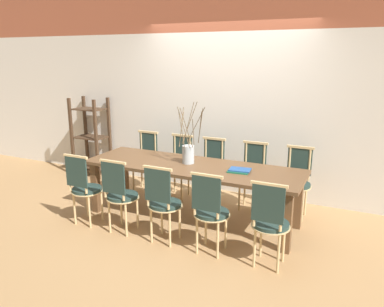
{
  "coord_description": "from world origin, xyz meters",
  "views": [
    {
      "loc": [
        1.91,
        -4.01,
        2.04
      ],
      "look_at": [
        0.0,
        0.0,
        0.87
      ],
      "focal_mm": 35.0,
      "sensor_mm": 36.0,
      "label": 1
    }
  ],
  "objects_px": {
    "chair_far_center": "(211,168)",
    "shelving_rack": "(91,137)",
    "dining_table": "(192,172)",
    "chair_near_center": "(163,201)",
    "book_stack": "(239,171)",
    "vase_centerpiece": "(188,153)"
  },
  "relations": [
    {
      "from": "chair_far_center",
      "to": "shelving_rack",
      "type": "relative_size",
      "value": 0.68
    },
    {
      "from": "chair_near_center",
      "to": "book_stack",
      "type": "distance_m",
      "value": 0.96
    },
    {
      "from": "dining_table",
      "to": "chair_far_center",
      "type": "distance_m",
      "value": 0.7
    },
    {
      "from": "vase_centerpiece",
      "to": "book_stack",
      "type": "height_order",
      "value": "vase_centerpiece"
    },
    {
      "from": "dining_table",
      "to": "chair_near_center",
      "type": "bearing_deg",
      "value": -91.95
    },
    {
      "from": "book_stack",
      "to": "chair_near_center",
      "type": "bearing_deg",
      "value": -133.19
    },
    {
      "from": "dining_table",
      "to": "book_stack",
      "type": "xyz_separation_m",
      "value": [
        0.62,
        -0.01,
        0.1
      ]
    },
    {
      "from": "shelving_rack",
      "to": "chair_near_center",
      "type": "bearing_deg",
      "value": -34.63
    },
    {
      "from": "dining_table",
      "to": "shelving_rack",
      "type": "bearing_deg",
      "value": 158.54
    },
    {
      "from": "chair_near_center",
      "to": "vase_centerpiece",
      "type": "height_order",
      "value": "vase_centerpiece"
    },
    {
      "from": "dining_table",
      "to": "chair_far_center",
      "type": "relative_size",
      "value": 3.0
    },
    {
      "from": "book_stack",
      "to": "chair_far_center",
      "type": "bearing_deg",
      "value": 132.65
    },
    {
      "from": "chair_near_center",
      "to": "chair_far_center",
      "type": "xyz_separation_m",
      "value": [
        -0.01,
        1.38,
        0.0
      ]
    },
    {
      "from": "chair_near_center",
      "to": "book_stack",
      "type": "height_order",
      "value": "chair_near_center"
    },
    {
      "from": "chair_near_center",
      "to": "chair_far_center",
      "type": "height_order",
      "value": "same"
    },
    {
      "from": "chair_near_center",
      "to": "shelving_rack",
      "type": "relative_size",
      "value": 0.68
    },
    {
      "from": "book_stack",
      "to": "shelving_rack",
      "type": "bearing_deg",
      "value": 162.5
    },
    {
      "from": "chair_far_center",
      "to": "shelving_rack",
      "type": "height_order",
      "value": "shelving_rack"
    },
    {
      "from": "dining_table",
      "to": "shelving_rack",
      "type": "height_order",
      "value": "shelving_rack"
    },
    {
      "from": "chair_near_center",
      "to": "shelving_rack",
      "type": "bearing_deg",
      "value": 145.37
    },
    {
      "from": "vase_centerpiece",
      "to": "book_stack",
      "type": "xyz_separation_m",
      "value": [
        0.7,
        -0.08,
        -0.12
      ]
    },
    {
      "from": "dining_table",
      "to": "chair_near_center",
      "type": "height_order",
      "value": "chair_near_center"
    }
  ]
}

